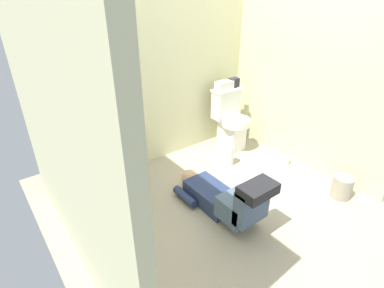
{
  "coord_description": "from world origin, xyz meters",
  "views": [
    {
      "loc": [
        -1.62,
        -1.75,
        1.9
      ],
      "look_at": [
        -0.0,
        0.38,
        0.45
      ],
      "focal_mm": 28.39,
      "sensor_mm": 36.0,
      "label": 1
    }
  ],
  "objects_px": {
    "vanity_cabinet": "(100,160)",
    "bottle_pink": "(77,114)",
    "person_plumber": "(224,197)",
    "bottle_white": "(84,112)",
    "toilet": "(230,120)",
    "faucet": "(86,111)",
    "toilet_paper_roll": "(285,160)",
    "trash_can": "(342,187)",
    "soap_dispenser": "(65,114)",
    "bottle_clear": "(89,107)",
    "bottle_blue": "(96,105)",
    "paper_towel_roll": "(229,155)",
    "toiletry_bag": "(233,83)",
    "tissue_box": "(224,85)"
  },
  "relations": [
    {
      "from": "toiletry_bag",
      "to": "bottle_clear",
      "type": "bearing_deg",
      "value": 179.48
    },
    {
      "from": "vanity_cabinet",
      "to": "toilet_paper_roll",
      "type": "bearing_deg",
      "value": -19.59
    },
    {
      "from": "tissue_box",
      "to": "bottle_white",
      "type": "relative_size",
      "value": 1.44
    },
    {
      "from": "bottle_white",
      "to": "paper_towel_roll",
      "type": "bearing_deg",
      "value": -14.26
    },
    {
      "from": "person_plumber",
      "to": "toiletry_bag",
      "type": "distance_m",
      "value": 1.56
    },
    {
      "from": "vanity_cabinet",
      "to": "bottle_pink",
      "type": "bearing_deg",
      "value": 144.24
    },
    {
      "from": "toilet_paper_roll",
      "to": "bottle_clear",
      "type": "bearing_deg",
      "value": 156.78
    },
    {
      "from": "vanity_cabinet",
      "to": "person_plumber",
      "type": "relative_size",
      "value": 0.77
    },
    {
      "from": "vanity_cabinet",
      "to": "bottle_blue",
      "type": "xyz_separation_m",
      "value": [
        0.1,
        0.15,
        0.49
      ]
    },
    {
      "from": "vanity_cabinet",
      "to": "bottle_clear",
      "type": "bearing_deg",
      "value": 79.27
    },
    {
      "from": "toilet",
      "to": "tissue_box",
      "type": "bearing_deg",
      "value": 116.43
    },
    {
      "from": "person_plumber",
      "to": "toilet_paper_roll",
      "type": "distance_m",
      "value": 1.18
    },
    {
      "from": "person_plumber",
      "to": "bottle_clear",
      "type": "distance_m",
      "value": 1.45
    },
    {
      "from": "vanity_cabinet",
      "to": "bottle_pink",
      "type": "height_order",
      "value": "bottle_pink"
    },
    {
      "from": "toilet",
      "to": "bottle_blue",
      "type": "xyz_separation_m",
      "value": [
        -1.59,
        0.13,
        0.54
      ]
    },
    {
      "from": "person_plumber",
      "to": "bottle_white",
      "type": "xyz_separation_m",
      "value": [
        -0.81,
        0.95,
        0.72
      ]
    },
    {
      "from": "faucet",
      "to": "soap_dispenser",
      "type": "xyz_separation_m",
      "value": [
        -0.19,
        -0.02,
        0.02
      ]
    },
    {
      "from": "soap_dispenser",
      "to": "trash_can",
      "type": "relative_size",
      "value": 0.73
    },
    {
      "from": "bottle_white",
      "to": "toilet_paper_roll",
      "type": "xyz_separation_m",
      "value": [
        1.96,
        -0.75,
        -0.85
      ]
    },
    {
      "from": "bottle_white",
      "to": "toilet_paper_roll",
      "type": "relative_size",
      "value": 1.39
    },
    {
      "from": "bottle_white",
      "to": "toilet_paper_roll",
      "type": "bearing_deg",
      "value": -20.92
    },
    {
      "from": "faucet",
      "to": "bottle_pink",
      "type": "xyz_separation_m",
      "value": [
        -0.1,
        -0.07,
        0.02
      ]
    },
    {
      "from": "bottle_pink",
      "to": "trash_can",
      "type": "xyz_separation_m",
      "value": [
        1.96,
        -1.48,
        -0.78
      ]
    },
    {
      "from": "bottle_pink",
      "to": "bottle_clear",
      "type": "relative_size",
      "value": 0.86
    },
    {
      "from": "bottle_pink",
      "to": "trash_can",
      "type": "distance_m",
      "value": 2.58
    },
    {
      "from": "bottle_pink",
      "to": "toilet_paper_roll",
      "type": "xyz_separation_m",
      "value": [
        2.02,
        -0.76,
        -0.84
      ]
    },
    {
      "from": "paper_towel_roll",
      "to": "toilet",
      "type": "bearing_deg",
      "value": 46.8
    },
    {
      "from": "bottle_blue",
      "to": "trash_can",
      "type": "height_order",
      "value": "bottle_blue"
    },
    {
      "from": "tissue_box",
      "to": "bottle_blue",
      "type": "height_order",
      "value": "bottle_blue"
    },
    {
      "from": "vanity_cabinet",
      "to": "faucet",
      "type": "height_order",
      "value": "faucet"
    },
    {
      "from": "vanity_cabinet",
      "to": "paper_towel_roll",
      "type": "relative_size",
      "value": 3.49
    },
    {
      "from": "tissue_box",
      "to": "paper_towel_roll",
      "type": "distance_m",
      "value": 0.84
    },
    {
      "from": "bottle_white",
      "to": "paper_towel_roll",
      "type": "xyz_separation_m",
      "value": [
        1.43,
        -0.36,
        -0.78
      ]
    },
    {
      "from": "vanity_cabinet",
      "to": "trash_can",
      "type": "bearing_deg",
      "value": -37.15
    },
    {
      "from": "vanity_cabinet",
      "to": "faucet",
      "type": "distance_m",
      "value": 0.47
    },
    {
      "from": "soap_dispenser",
      "to": "trash_can",
      "type": "height_order",
      "value": "soap_dispenser"
    },
    {
      "from": "bottle_clear",
      "to": "soap_dispenser",
      "type": "bearing_deg",
      "value": -179.07
    },
    {
      "from": "bottle_blue",
      "to": "person_plumber",
      "type": "bearing_deg",
      "value": -57.05
    },
    {
      "from": "vanity_cabinet",
      "to": "bottle_white",
      "type": "xyz_separation_m",
      "value": [
        -0.05,
        0.07,
        0.48
      ]
    },
    {
      "from": "soap_dispenser",
      "to": "bottle_white",
      "type": "bearing_deg",
      "value": -21.5
    },
    {
      "from": "bottle_blue",
      "to": "trash_can",
      "type": "bearing_deg",
      "value": -41.49
    },
    {
      "from": "faucet",
      "to": "bottle_clear",
      "type": "bearing_deg",
      "value": -30.53
    },
    {
      "from": "tissue_box",
      "to": "toilet_paper_roll",
      "type": "bearing_deg",
      "value": -70.99
    },
    {
      "from": "person_plumber",
      "to": "soap_dispenser",
      "type": "distance_m",
      "value": 1.56
    },
    {
      "from": "bottle_clear",
      "to": "bottle_blue",
      "type": "bearing_deg",
      "value": 15.55
    },
    {
      "from": "toilet",
      "to": "tissue_box",
      "type": "xyz_separation_m",
      "value": [
        -0.05,
        0.09,
        0.43
      ]
    },
    {
      "from": "vanity_cabinet",
      "to": "tissue_box",
      "type": "height_order",
      "value": "tissue_box"
    },
    {
      "from": "toilet",
      "to": "faucet",
      "type": "xyz_separation_m",
      "value": [
        -1.69,
        0.12,
        0.5
      ]
    },
    {
      "from": "toilet",
      "to": "faucet",
      "type": "bearing_deg",
      "value": 175.84
    },
    {
      "from": "trash_can",
      "to": "tissue_box",
      "type": "bearing_deg",
      "value": 98.02
    }
  ]
}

